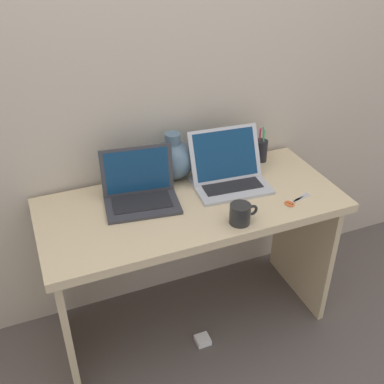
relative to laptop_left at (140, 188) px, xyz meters
The scene contains 10 objects.
ground_plane 0.84m from the laptop_left, 25.28° to the right, with size 6.00×6.00×0.00m, color #564C47.
back_wall 0.50m from the laptop_left, 48.97° to the left, with size 4.40×0.04×2.40m, color #BCAD99.
desk 0.33m from the laptop_left, 25.28° to the right, with size 1.34×0.59×0.75m.
laptop_left is the anchor object (origin of this frame).
laptop_right 0.42m from the laptop_left, ahead, with size 0.36×0.29×0.24m.
green_vase 0.25m from the laptop_left, 33.61° to the left, with size 0.20×0.20×0.23m.
coffee_mug 0.46m from the laptop_left, 43.53° to the right, with size 0.12×0.09×0.09m.
pen_cup 0.68m from the laptop_left, 10.51° to the left, with size 0.06×0.06×0.19m.
scissors 0.68m from the laptop_left, 23.57° to the right, with size 0.15×0.08×0.01m.
power_brick 0.86m from the laptop_left, 51.40° to the right, with size 0.07×0.07×0.03m, color white.
Camera 1 is at (-0.64, -1.58, 1.88)m, focal length 43.41 mm.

